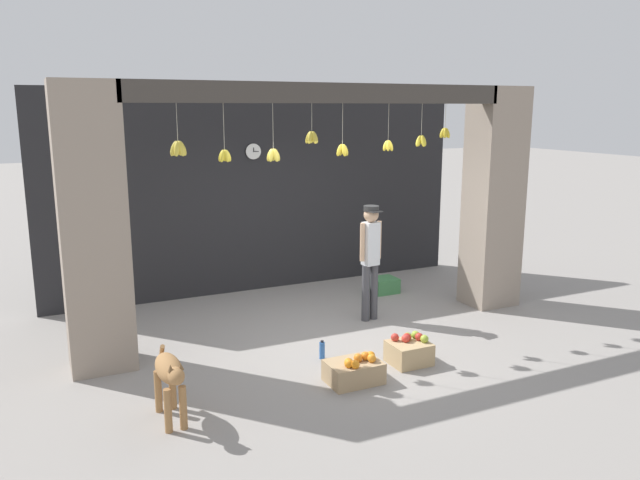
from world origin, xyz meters
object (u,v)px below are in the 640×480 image
Objects in this scene: shopkeeper at (370,254)px; produce_box_green at (384,285)px; fruit_crate_apples at (409,351)px; dog at (170,375)px; wall_clock at (253,151)px; fruit_crate_oranges at (354,371)px; water_bottle at (322,350)px.

produce_box_green is at bearing -136.28° from shopkeeper.
produce_box_green is (1.19, 2.55, -0.03)m from fruit_crate_apples.
dog is 1.85× the size of fruit_crate_apples.
dog is 2.80m from fruit_crate_apples.
shopkeeper is 1.74m from fruit_crate_apples.
produce_box_green is 2.95m from wall_clock.
water_bottle is at bearing 92.89° from fruit_crate_oranges.
dog reaches higher than water_bottle.
water_bottle is (-0.04, 0.73, -0.03)m from fruit_crate_oranges.
dog is 4.69m from wall_clock.
produce_box_green is 2.86m from water_bottle.
fruit_crate_oranges is (-1.15, -1.69, -0.81)m from shopkeeper.
wall_clock is at bearing 86.75° from fruit_crate_oranges.
fruit_crate_oranges is 1.42× the size of produce_box_green.
dog is 1.99m from fruit_crate_oranges.
shopkeeper reaches higher than water_bottle.
shopkeeper is at bearing 55.76° from fruit_crate_oranges.
shopkeeper is 7.19× the size of water_bottle.
wall_clock is (-1.79, 1.01, 2.11)m from produce_box_green.
dog is at bearing -158.55° from water_bottle.
fruit_crate_oranges is 0.84m from fruit_crate_apples.
water_bottle is at bearing -135.52° from produce_box_green.
wall_clock is (-0.94, 2.05, 1.29)m from shopkeeper.
fruit_crate_apples is 1.01m from water_bottle.
fruit_crate_oranges is at bearing -93.25° from wall_clock.
water_bottle is (-1.19, -0.96, -0.83)m from shopkeeper.
dog is at bearing 21.98° from shopkeeper.
fruit_crate_apples is 1.11× the size of produce_box_green.
water_bottle is at bearing -94.72° from wall_clock.
wall_clock is at bearing 85.28° from water_bottle.
dog is 3.73× the size of water_bottle.
shopkeeper reaches higher than fruit_crate_oranges.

